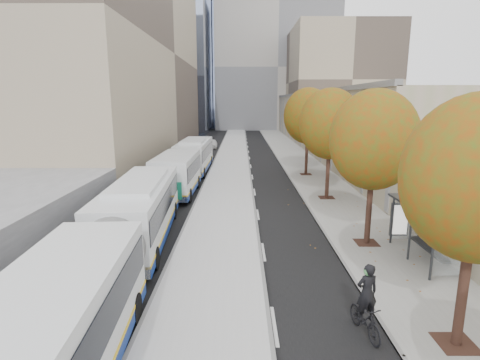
{
  "coord_description": "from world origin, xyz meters",
  "views": [
    {
      "loc": [
        -2.73,
        -4.78,
        7.07
      ],
      "look_at": [
        -2.78,
        16.82,
        2.5
      ],
      "focal_mm": 28.0,
      "sensor_mm": 36.0,
      "label": 1
    }
  ],
  "objects_px": {
    "bus_far": "(188,161)",
    "distant_car": "(212,144)",
    "bus_near": "(120,239)",
    "cyclist": "(366,309)",
    "bus_shelter": "(433,215)"
  },
  "relations": [
    {
      "from": "bus_near",
      "to": "cyclist",
      "type": "height_order",
      "value": "bus_near"
    },
    {
      "from": "bus_shelter",
      "to": "cyclist",
      "type": "xyz_separation_m",
      "value": [
        -4.62,
        -5.42,
        -1.32
      ]
    },
    {
      "from": "bus_near",
      "to": "distant_car",
      "type": "distance_m",
      "value": 42.83
    },
    {
      "from": "bus_far",
      "to": "bus_near",
      "type": "bearing_deg",
      "value": -89.24
    },
    {
      "from": "bus_shelter",
      "to": "distant_car",
      "type": "height_order",
      "value": "bus_shelter"
    },
    {
      "from": "bus_shelter",
      "to": "cyclist",
      "type": "relative_size",
      "value": 1.88
    },
    {
      "from": "bus_far",
      "to": "distant_car",
      "type": "bearing_deg",
      "value": 90.19
    },
    {
      "from": "cyclist",
      "to": "distant_car",
      "type": "height_order",
      "value": "cyclist"
    },
    {
      "from": "bus_far",
      "to": "distant_car",
      "type": "distance_m",
      "value": 23.45
    },
    {
      "from": "bus_shelter",
      "to": "bus_far",
      "type": "distance_m",
      "value": 22.19
    },
    {
      "from": "bus_near",
      "to": "cyclist",
      "type": "relative_size",
      "value": 7.84
    },
    {
      "from": "distant_car",
      "to": "cyclist",
      "type": "bearing_deg",
      "value": -81.25
    },
    {
      "from": "bus_near",
      "to": "bus_shelter",
      "type": "bearing_deg",
      "value": 3.19
    },
    {
      "from": "bus_far",
      "to": "distant_car",
      "type": "relative_size",
      "value": 4.69
    },
    {
      "from": "bus_shelter",
      "to": "bus_far",
      "type": "bearing_deg",
      "value": 126.5
    }
  ]
}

